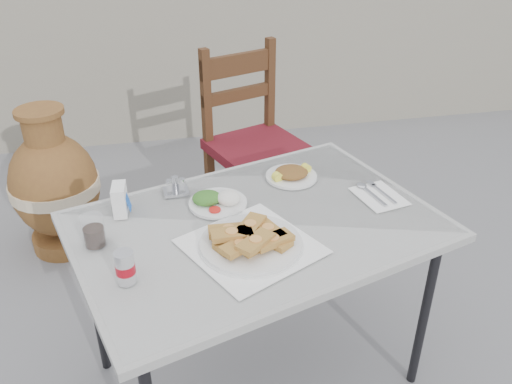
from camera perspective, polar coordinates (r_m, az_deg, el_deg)
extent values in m
plane|color=slate|center=(2.27, 2.67, -19.07)|extent=(80.00, 80.00, 0.00)
cylinder|color=black|center=(2.11, 17.29, -12.26)|extent=(0.03, 0.03, 0.68)
cylinder|color=black|center=(2.16, -16.63, -11.04)|extent=(0.03, 0.03, 0.68)
cylinder|color=black|center=(2.49, 6.91, -3.72)|extent=(0.03, 0.03, 0.68)
cube|color=white|center=(1.82, 0.11, -3.68)|extent=(1.37, 1.12, 0.03)
cube|color=white|center=(1.81, 0.11, -3.24)|extent=(1.32, 1.07, 0.00)
cube|color=white|center=(1.70, -0.55, -5.72)|extent=(0.48, 0.48, 0.00)
cylinder|color=white|center=(1.69, -0.55, -5.45)|extent=(0.32, 0.32, 0.02)
cylinder|color=white|center=(1.69, -0.55, -5.58)|extent=(0.33, 0.33, 0.01)
cylinder|color=white|center=(1.91, -4.03, -1.18)|extent=(0.21, 0.21, 0.01)
ellipsoid|color=white|center=(1.89, -2.89, -0.62)|extent=(0.08, 0.08, 0.05)
ellipsoid|color=#32621C|center=(1.90, -5.21, -0.62)|extent=(0.10, 0.09, 0.04)
cylinder|color=red|center=(1.85, -4.36, -1.88)|extent=(0.04, 0.04, 0.01)
cylinder|color=white|center=(2.08, 3.73, 1.66)|extent=(0.20, 0.20, 0.01)
ellipsoid|color=#326F1B|center=(2.07, 3.75, 2.09)|extent=(0.13, 0.12, 0.04)
cylinder|color=yellow|center=(2.03, 2.25, 1.59)|extent=(0.04, 0.04, 0.04)
cylinder|color=yellow|center=(2.10, 5.27, 2.50)|extent=(0.04, 0.04, 0.04)
cylinder|color=silver|center=(1.58, -13.61, -7.70)|extent=(0.06, 0.06, 0.10)
cylinder|color=#B30C1A|center=(1.58, -13.59, -7.82)|extent=(0.06, 0.06, 0.03)
cylinder|color=#B9BAC1|center=(1.55, -13.82, -6.29)|extent=(0.05, 0.05, 0.00)
cylinder|color=white|center=(1.75, -16.73, -3.94)|extent=(0.07, 0.07, 0.10)
cylinder|color=black|center=(1.76, -16.64, -4.49)|extent=(0.06, 0.06, 0.06)
cube|color=white|center=(1.89, -14.14, -0.78)|extent=(0.05, 0.09, 0.11)
cube|color=blue|center=(1.89, -13.31, -0.96)|extent=(0.02, 0.05, 0.06)
cube|color=#B9BAC1|center=(2.00, -8.42, 0.07)|extent=(0.09, 0.08, 0.01)
cylinder|color=white|center=(1.96, -9.10, 0.56)|extent=(0.02, 0.02, 0.05)
cylinder|color=white|center=(1.97, -7.79, 0.70)|extent=(0.02, 0.02, 0.05)
cylinder|color=#B9BAC1|center=(2.00, -8.52, 1.02)|extent=(0.03, 0.03, 0.05)
cube|color=white|center=(2.00, 12.82, -0.43)|extent=(0.18, 0.21, 0.00)
cube|color=#B9BAC1|center=(1.99, 12.34, -0.41)|extent=(0.04, 0.15, 0.00)
ellipsoid|color=#B9BAC1|center=(2.05, 11.04, 0.74)|extent=(0.04, 0.05, 0.01)
cube|color=#B9BAC1|center=(2.01, 13.32, -0.17)|extent=(0.04, 0.15, 0.00)
cube|color=#B9BAC1|center=(2.07, 12.00, 0.91)|extent=(0.03, 0.05, 0.00)
cube|color=#3D1F10|center=(2.70, -1.03, -3.02)|extent=(0.05, 0.05, 0.48)
cube|color=#3D1F10|center=(2.89, 5.50, -0.81)|extent=(0.05, 0.05, 0.48)
cube|color=#3D1F10|center=(2.99, -4.81, 0.41)|extent=(0.05, 0.05, 0.48)
cube|color=#3D1F10|center=(3.16, 1.35, 2.24)|extent=(0.05, 0.05, 0.48)
cube|color=maroon|center=(2.80, 0.26, 4.50)|extent=(0.57, 0.57, 0.05)
cube|color=#3D1F10|center=(2.77, -5.26, 9.49)|extent=(0.05, 0.05, 0.53)
cube|color=#3D1F10|center=(2.95, 1.47, 10.92)|extent=(0.05, 0.05, 0.53)
cube|color=#3D1F10|center=(2.81, -1.85, 13.31)|extent=(0.41, 0.18, 0.11)
cube|color=#3D1F10|center=(2.86, -1.80, 10.25)|extent=(0.41, 0.18, 0.06)
cylinder|color=brown|center=(3.09, -19.36, -4.59)|extent=(0.34, 0.34, 0.08)
ellipsoid|color=brown|center=(2.93, -20.42, 0.66)|extent=(0.44, 0.44, 0.55)
cylinder|color=beige|center=(2.93, -20.42, 0.66)|extent=(0.45, 0.45, 0.06)
cylinder|color=brown|center=(2.80, -21.52, 6.08)|extent=(0.19, 0.19, 0.17)
cylinder|color=brown|center=(2.77, -21.89, 7.86)|extent=(0.23, 0.23, 0.03)
cube|color=gray|center=(4.10, -6.01, 14.23)|extent=(6.00, 0.25, 1.20)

